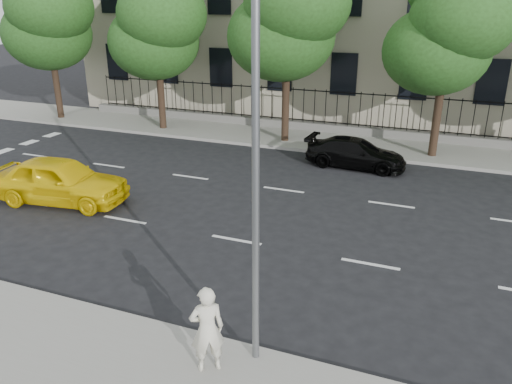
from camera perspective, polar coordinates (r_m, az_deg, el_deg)
ground at (r=13.14m, az=-6.64°, el=-10.08°), size 120.00×120.00×0.00m
near_sidewalk at (r=10.45m, az=-17.51°, el=-20.11°), size 60.00×4.00×0.15m
far_sidewalk at (r=25.35m, az=8.19°, el=5.74°), size 60.00×4.00×0.15m
lane_markings at (r=16.99m, az=0.78°, el=-2.29°), size 49.60×4.62×0.01m
iron_fence at (r=26.82m, az=9.13°, el=7.82°), size 30.00×0.50×2.20m
street_light at (r=8.74m, az=1.25°, el=10.26°), size 0.25×3.32×8.05m
tree_a at (r=31.56m, az=-22.63°, el=18.62°), size 5.71×5.31×9.39m
tree_b at (r=27.31m, az=-11.13°, el=18.97°), size 5.53×5.12×8.97m
tree_c at (r=24.34m, az=3.86°, el=20.38°), size 5.89×5.50×9.80m
tree_d at (r=23.20m, az=21.36°, el=17.59°), size 5.34×4.94×8.84m
yellow_taxi at (r=18.84m, az=-21.50°, el=1.25°), size 5.02×2.55×1.64m
black_sedan at (r=21.75m, az=11.32°, el=4.38°), size 4.33×1.97×1.23m
woman_near at (r=9.70m, az=-5.62°, el=-15.33°), size 0.78×0.73×1.80m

